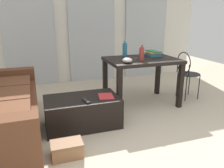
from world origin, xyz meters
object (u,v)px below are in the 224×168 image
Objects in this scene: bowl at (127,60)px; shoebox at (67,149)px; coffee_table at (82,112)px; tv_remote_primary at (86,101)px; scissors at (138,58)px; bottle_far at (142,54)px; craft_table at (142,66)px; wire_chair at (186,70)px; bottle_near at (125,49)px; book_stack at (154,53)px; magazine at (106,96)px.

bowl reaches higher than shoebox.
tv_remote_primary is at bearing -82.37° from coffee_table.
bowl is at bearing -134.06° from scissors.
bottle_far reaches higher than tv_remote_primary.
tv_remote_primary is (-1.05, -0.63, -0.24)m from craft_table.
craft_table is 1.25m from tv_remote_primary.
bottle_far reaches higher than wire_chair.
bottle_near is at bearing 161.67° from wire_chair.
bottle_near reaches higher than bottle_far.
bottle_far reaches higher than book_stack.
book_stack is 0.35m from scissors.
wire_chair reaches higher than coffee_table.
tv_remote_primary is at bearing -153.34° from magazine.
bottle_far is 0.23m from scissors.
bowl reaches higher than scissors.
book_stack is (0.46, -0.14, -0.07)m from bottle_near.
book_stack is 1.24× the size of magazine.
bottle_near is at bearing 71.65° from bowl.
bottle_near is 0.45m from bottle_far.
tv_remote_primary is (-0.69, -0.38, -0.39)m from bowl.
bowl is (-0.36, -0.25, 0.15)m from craft_table.
magazine is at bearing 7.07° from tv_remote_primary.
scissors is (-0.88, 0.10, 0.25)m from wire_chair.
scissors is (-0.05, 0.07, 0.12)m from craft_table.
craft_table is at bearing 23.65° from coffee_table.
craft_table is 0.37m from book_stack.
bowl reaches higher than magazine.
magazine reaches higher than shoebox.
bowl is (-0.28, -0.12, -0.06)m from bottle_far.
magazine is (-0.69, -0.40, -0.46)m from bottle_far.
tv_remote_primary reaches higher than magazine.
shoebox is (-1.01, -0.86, -0.71)m from bowl.
tv_remote_primary is 0.68× the size of magazine.
bottle_near is at bearing 35.77° from tv_remote_primary.
craft_table is at bearing -150.22° from book_stack.
coffee_table is 1.62m from book_stack.
coffee_table is at bearing 65.40° from shoebox.
bottle_far is 0.94× the size of magazine.
bowl is 0.88m from tv_remote_primary.
bottle_near reaches higher than coffee_table.
bottle_far is 0.71× the size of shoebox.
shoebox is at bearing -139.54° from bowl.
coffee_table is 6.55× the size of bowl.
wire_chair reaches higher than craft_table.
coffee_table is at bearing -166.89° from wire_chair.
wire_chair is at bearing -18.33° from bottle_near.
craft_table reaches higher than shoebox.
bottle_near reaches higher than craft_table.
bottle_near is 0.29m from scissors.
book_stack is (0.37, 0.30, -0.06)m from bottle_far.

